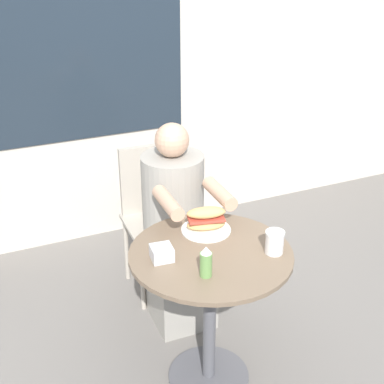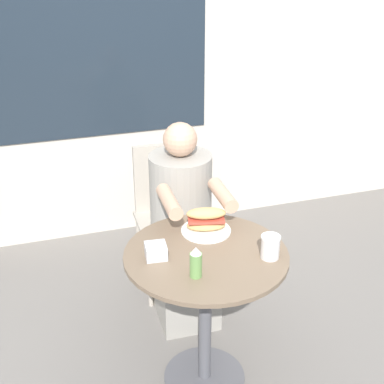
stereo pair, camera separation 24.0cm
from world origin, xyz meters
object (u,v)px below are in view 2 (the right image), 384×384
Objects in this scene: cafe_table at (206,289)px; diner_chair at (167,204)px; sandwich_on_plate at (206,222)px; drink_cup at (270,247)px; condiment_bottle at (196,262)px; seated_diner at (183,237)px.

cafe_table is 0.89m from diner_chair.
sandwich_on_plate reaches higher than drink_cup.
cafe_table is at bearing -108.93° from sandwich_on_plate.
sandwich_on_plate is 0.36m from condiment_bottle.
diner_chair reaches higher than sandwich_on_plate.
diner_chair is at bearing 100.67° from drink_cup.
diner_chair is (0.06, 0.88, -0.01)m from cafe_table.
diner_chair is 1.08m from condiment_bottle.
drink_cup is (0.19, -0.29, 0.00)m from sandwich_on_plate.
seated_diner is at bearing 77.67° from condiment_bottle.
diner_chair reaches higher than drink_cup.
seated_diner reaches higher than drink_cup.
drink_cup is 0.35m from condiment_bottle.
condiment_bottle reaches higher than drink_cup.
seated_diner is 0.74m from drink_cup.
cafe_table is 0.64× the size of seated_diner.
diner_chair is 1.05m from drink_cup.
diner_chair is 3.75× the size of sandwich_on_plate.
sandwich_on_plate is (0.00, -0.71, 0.25)m from diner_chair.
diner_chair is 0.77× the size of seated_diner.
diner_chair is 6.38× the size of condiment_bottle.
cafe_table is 0.83× the size of diner_chair.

